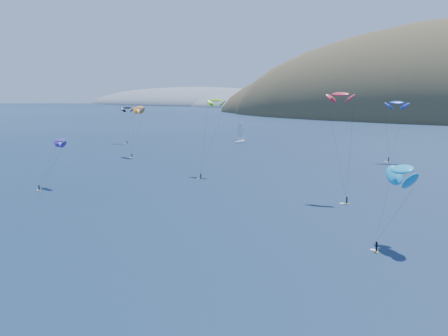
% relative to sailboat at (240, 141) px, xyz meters
% --- Properties ---
extents(headland, '(460.00, 250.00, 60.00)m').
position_rel_sailboat_xyz_m(headland, '(-371.84, 527.61, -4.26)').
color(headland, slate).
rests_on(headland, ground).
extents(sailboat, '(8.35, 7.23, 10.39)m').
position_rel_sailboat_xyz_m(sailboat, '(0.00, 0.00, 0.00)').
color(sailboat, white).
rests_on(sailboat, ground).
extents(kitesurfer_1, '(9.19, 10.93, 21.78)m').
position_rel_sailboat_xyz_m(kitesurfer_1, '(-3.18, -72.62, 18.51)').
color(kitesurfer_1, gold).
rests_on(kitesurfer_1, ground).
extents(kitesurfer_3, '(6.58, 13.35, 25.36)m').
position_rel_sailboat_xyz_m(kitesurfer_3, '(51.12, -98.90, 22.56)').
color(kitesurfer_3, gold).
rests_on(kitesurfer_3, ground).
extents(kitesurfer_4, '(9.03, 6.77, 24.16)m').
position_rel_sailboat_xyz_m(kitesurfer_4, '(88.72, -35.08, 20.93)').
color(kitesurfer_4, gold).
rests_on(kitesurfer_4, ground).
extents(kitesurfer_5, '(10.12, 13.08, 16.39)m').
position_rel_sailboat_xyz_m(kitesurfer_5, '(127.84, -155.91, 12.64)').
color(kitesurfer_5, gold).
rests_on(kitesurfer_5, ground).
extents(kitesurfer_9, '(8.92, 7.99, 27.89)m').
position_rel_sailboat_xyz_m(kitesurfer_9, '(100.76, -118.67, 24.99)').
color(kitesurfer_9, gold).
rests_on(kitesurfer_9, ground).
extents(kitesurfer_10, '(7.28, 11.76, 14.83)m').
position_rel_sailboat_xyz_m(kitesurfer_10, '(28.22, -143.05, 12.05)').
color(kitesurfer_10, gold).
rests_on(kitesurfer_10, ground).
extents(kitesurfer_12, '(7.70, 6.65, 19.34)m').
position_rel_sailboat_xyz_m(kitesurfer_12, '(-45.35, -31.80, 16.41)').
color(kitesurfer_12, gold).
rests_on(kitesurfer_12, ground).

